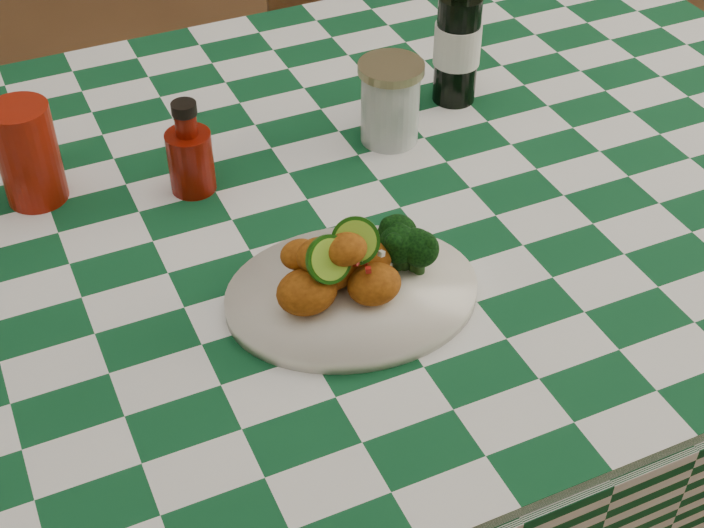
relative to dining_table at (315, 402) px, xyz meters
name	(u,v)px	position (x,y,z in m)	size (l,w,h in m)	color
dining_table	(315,402)	(0.00, 0.00, 0.00)	(1.66, 1.06, 0.79)	#0E4724
plate	(352,295)	(-0.03, -0.20, 0.40)	(0.29, 0.23, 0.02)	silver
fried_chicken_pile	(343,264)	(-0.04, -0.20, 0.45)	(0.13, 0.09, 0.08)	#A95610
broccoli_side	(412,242)	(0.06, -0.19, 0.44)	(0.09, 0.09, 0.06)	black
red_tumbler	(28,154)	(-0.31, 0.15, 0.46)	(0.08, 0.08, 0.13)	maroon
ketchup_bottle	(189,147)	(-0.13, 0.08, 0.46)	(0.06, 0.06, 0.13)	#6A0E05
mason_jar	(390,102)	(0.16, 0.08, 0.45)	(0.09, 0.09, 0.12)	#B2BCBA
beer_bottle	(459,27)	(0.29, 0.14, 0.51)	(0.07, 0.07, 0.23)	black
wooden_chair_right	(385,78)	(0.46, 0.71, 0.09)	(0.44, 0.46, 0.97)	#472814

